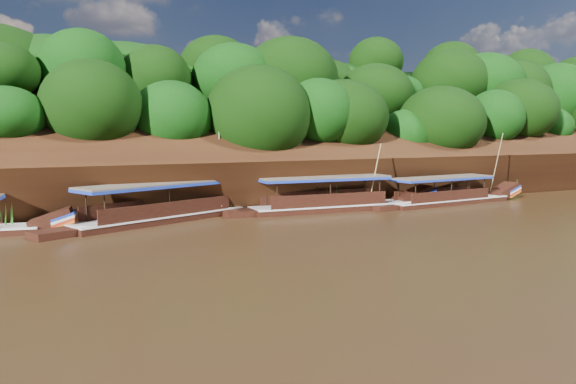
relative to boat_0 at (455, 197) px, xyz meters
name	(u,v)px	position (x,y,z in m)	size (l,w,h in m)	color
ground	(383,229)	(-12.26, -7.11, -0.51)	(160.00, 160.00, 0.00)	black
riverbank	(241,172)	(-12.28, 15.62, 1.38)	(120.00, 30.06, 19.40)	black
boat_0	(455,197)	(0.00, 0.00, 0.00)	(13.88, 3.06, 6.07)	black
boat_1	(342,202)	(-10.18, 0.78, 0.07)	(14.90, 3.27, 5.39)	black
boat_2	(181,211)	(-22.03, 1.98, 0.07)	(15.82, 7.97, 6.90)	black
reeds	(278,198)	(-14.61, 2.52, 0.43)	(51.11, 2.43, 2.30)	#256419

